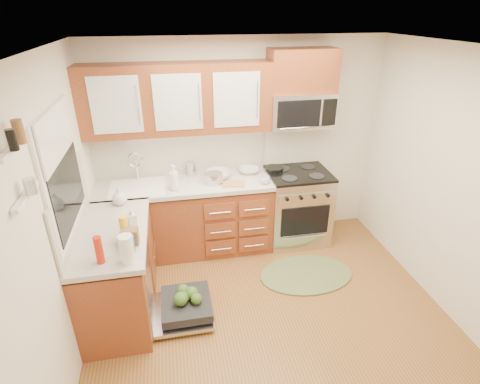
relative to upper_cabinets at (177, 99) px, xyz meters
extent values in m
plane|color=brown|center=(0.73, -1.57, -1.88)|extent=(3.50, 3.50, 0.00)
plane|color=white|center=(0.73, -1.57, 0.62)|extent=(3.50, 3.50, 0.00)
cube|color=silver|center=(0.73, 0.18, -0.62)|extent=(3.50, 0.04, 2.50)
cube|color=silver|center=(-1.02, -1.57, -0.62)|extent=(0.04, 3.50, 2.50)
cube|color=silver|center=(2.48, -1.57, -0.62)|extent=(0.04, 3.50, 2.50)
cube|color=#622A16|center=(0.00, -0.12, -1.45)|extent=(2.05, 0.60, 0.85)
cube|color=#622A16|center=(-0.72, -1.05, -1.45)|extent=(0.60, 1.25, 0.85)
cube|color=#BDB6AD|center=(0.00, -0.14, -0.97)|extent=(2.07, 0.64, 0.05)
cube|color=#BDB6AD|center=(-0.71, -1.05, -0.97)|extent=(0.64, 1.27, 0.05)
cube|color=#B5B1A2|center=(0.00, 0.16, -0.67)|extent=(2.05, 0.02, 0.57)
cube|color=#B5B1A2|center=(-1.01, -1.05, -0.67)|extent=(0.02, 1.25, 0.57)
cube|color=#622A16|center=(1.41, 0.00, 0.26)|extent=(0.76, 0.35, 0.47)
cube|color=white|center=(-0.98, -1.07, 0.00)|extent=(0.02, 0.96, 0.40)
cube|color=white|center=(-0.99, -1.92, 0.17)|extent=(0.04, 0.40, 0.03)
cube|color=white|center=(-0.99, -1.92, -0.12)|extent=(0.04, 0.40, 0.03)
cylinder|color=black|center=(1.12, -0.02, -0.90)|extent=(0.27, 0.27, 0.04)
cylinder|color=silver|center=(0.35, -0.20, -0.89)|extent=(0.24, 0.24, 0.13)
cube|color=tan|center=(0.56, -0.28, -0.94)|extent=(0.27, 0.20, 0.02)
cylinder|color=silver|center=(0.11, 0.07, -0.86)|extent=(0.13, 0.13, 0.17)
cylinder|color=white|center=(-0.52, -1.56, -0.83)|extent=(0.15, 0.15, 0.25)
cylinder|color=yellow|center=(-0.57, -1.21, -0.83)|extent=(0.09, 0.09, 0.23)
cylinder|color=red|center=(-0.74, -1.52, -0.83)|extent=(0.08, 0.08, 0.24)
cube|color=brown|center=(-0.52, -1.29, -0.88)|extent=(0.15, 0.11, 0.14)
cube|color=#276BB8|center=(-0.52, -1.40, -0.88)|extent=(0.10, 0.06, 0.15)
imported|color=#999999|center=(0.81, 0.03, -0.92)|extent=(0.28, 0.28, 0.06)
imported|color=#999999|center=(0.41, -0.07, -0.90)|extent=(0.32, 0.32, 0.09)
imported|color=#999999|center=(0.93, -0.32, -0.91)|extent=(0.15, 0.15, 0.09)
imported|color=#999999|center=(-0.11, -0.28, -0.80)|extent=(0.15, 0.15, 0.30)
imported|color=#999999|center=(-0.52, -0.97, -0.86)|extent=(0.09, 0.09, 0.17)
imported|color=#999999|center=(-0.68, -0.52, -0.85)|extent=(0.16, 0.16, 0.19)
camera|label=1|loc=(-0.11, -4.14, 0.90)|focal=28.00mm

